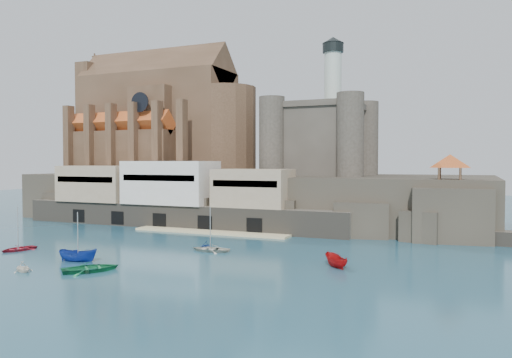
{
  "coord_description": "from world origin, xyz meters",
  "views": [
    {
      "loc": [
        44.95,
        -61.24,
        12.9
      ],
      "look_at": [
        4.95,
        32.0,
        9.36
      ],
      "focal_mm": 35.0,
      "sensor_mm": 36.0,
      "label": 1
    }
  ],
  "objects_px": {
    "church": "(162,124)",
    "boat_0": "(18,250)",
    "boat_1": "(23,272)",
    "boat_2": "(78,261)",
    "castle_keep": "(321,136)",
    "pavilion": "(450,163)"
  },
  "relations": [
    {
      "from": "church",
      "to": "boat_0",
      "type": "xyz_separation_m",
      "value": [
        8.89,
        -50.54,
        -22.13
      ]
    },
    {
      "from": "boat_1",
      "to": "boat_2",
      "type": "relative_size",
      "value": 0.56
    },
    {
      "from": "church",
      "to": "castle_keep",
      "type": "height_order",
      "value": "church"
    },
    {
      "from": "church",
      "to": "boat_1",
      "type": "height_order",
      "value": "church"
    },
    {
      "from": "pavilion",
      "to": "boat_1",
      "type": "height_order",
      "value": "pavilion"
    },
    {
      "from": "boat_1",
      "to": "boat_2",
      "type": "height_order",
      "value": "boat_2"
    },
    {
      "from": "pavilion",
      "to": "boat_1",
      "type": "bearing_deg",
      "value": -135.2
    },
    {
      "from": "church",
      "to": "pavilion",
      "type": "xyz_separation_m",
      "value": [
        66.13,
        -15.85,
        -9.4
      ]
    },
    {
      "from": "castle_keep",
      "to": "boat_1",
      "type": "height_order",
      "value": "castle_keep"
    },
    {
      "from": "boat_0",
      "to": "boat_1",
      "type": "bearing_deg",
      "value": -29.89
    },
    {
      "from": "pavilion",
      "to": "boat_0",
      "type": "xyz_separation_m",
      "value": [
        -57.24,
        -34.69,
        -12.73
      ]
    },
    {
      "from": "pavilion",
      "to": "boat_1",
      "type": "xyz_separation_m",
      "value": [
        -45.05,
        -44.73,
        -12.73
      ]
    },
    {
      "from": "boat_1",
      "to": "castle_keep",
      "type": "bearing_deg",
      "value": 2.91
    },
    {
      "from": "castle_keep",
      "to": "church",
      "type": "bearing_deg",
      "value": 178.89
    },
    {
      "from": "church",
      "to": "boat_1",
      "type": "relative_size",
      "value": 15.79
    },
    {
      "from": "boat_1",
      "to": "boat_2",
      "type": "bearing_deg",
      "value": 8.23
    },
    {
      "from": "boat_2",
      "to": "boat_0",
      "type": "bearing_deg",
      "value": 65.1
    },
    {
      "from": "boat_1",
      "to": "boat_2",
      "type": "distance_m",
      "value": 7.43
    },
    {
      "from": "castle_keep",
      "to": "boat_1",
      "type": "bearing_deg",
      "value": -107.74
    },
    {
      "from": "boat_1",
      "to": "boat_2",
      "type": "xyz_separation_m",
      "value": [
        1.6,
        7.26,
        0.0
      ]
    },
    {
      "from": "boat_0",
      "to": "boat_2",
      "type": "distance_m",
      "value": 14.06
    },
    {
      "from": "boat_0",
      "to": "boat_1",
      "type": "distance_m",
      "value": 15.79
    }
  ]
}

